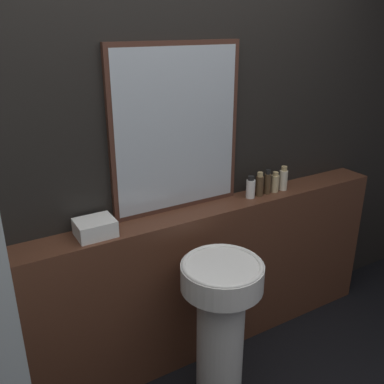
# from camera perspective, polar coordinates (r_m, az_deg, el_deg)

# --- Properties ---
(wall_back) EXTENTS (8.00, 0.06, 2.50)m
(wall_back) POSITION_cam_1_polar(r_m,az_deg,el_deg) (2.38, -2.56, 4.47)
(wall_back) COLOR black
(wall_back) RESTS_ON ground_plane
(vanity_counter) EXTENTS (2.77, 0.21, 0.97)m
(vanity_counter) POSITION_cam_1_polar(r_m,az_deg,el_deg) (2.61, -0.82, -12.57)
(vanity_counter) COLOR #512D1E
(vanity_counter) RESTS_ON ground_plane
(pedestal_sink) EXTENTS (0.41, 0.41, 0.87)m
(pedestal_sink) POSITION_cam_1_polar(r_m,az_deg,el_deg) (2.31, 3.85, -16.72)
(pedestal_sink) COLOR white
(pedestal_sink) RESTS_ON ground_plane
(mirror) EXTENTS (0.76, 0.03, 0.90)m
(mirror) POSITION_cam_1_polar(r_m,az_deg,el_deg) (2.30, -1.97, 8.24)
(mirror) COLOR #47281E
(mirror) RESTS_ON vanity_counter
(towel_stack) EXTENTS (0.19, 0.16, 0.08)m
(towel_stack) POSITION_cam_1_polar(r_m,az_deg,el_deg) (2.17, -12.80, -4.66)
(towel_stack) COLOR white
(towel_stack) RESTS_ON vanity_counter
(shampoo_bottle) EXTENTS (0.05, 0.05, 0.14)m
(shampoo_bottle) POSITION_cam_1_polar(r_m,az_deg,el_deg) (2.58, 7.82, 0.56)
(shampoo_bottle) COLOR white
(shampoo_bottle) RESTS_ON vanity_counter
(conditioner_bottle) EXTENTS (0.05, 0.05, 0.15)m
(conditioner_bottle) POSITION_cam_1_polar(r_m,az_deg,el_deg) (2.62, 8.99, 0.95)
(conditioner_bottle) COLOR #4C3823
(conditioner_bottle) RESTS_ON vanity_counter
(lotion_bottle) EXTENTS (0.04, 0.04, 0.16)m
(lotion_bottle) POSITION_cam_1_polar(r_m,az_deg,el_deg) (2.66, 10.02, 1.24)
(lotion_bottle) COLOR #4C3823
(lotion_bottle) RESTS_ON vanity_counter
(body_wash_bottle) EXTENTS (0.05, 0.05, 0.13)m
(body_wash_bottle) POSITION_cam_1_polar(r_m,az_deg,el_deg) (2.70, 11.01, 1.23)
(body_wash_bottle) COLOR #C6B284
(body_wash_bottle) RESTS_ON vanity_counter
(hand_soap_bottle) EXTENTS (0.05, 0.05, 0.15)m
(hand_soap_bottle) POSITION_cam_1_polar(r_m,az_deg,el_deg) (2.74, 12.08, 1.71)
(hand_soap_bottle) COLOR beige
(hand_soap_bottle) RESTS_ON vanity_counter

